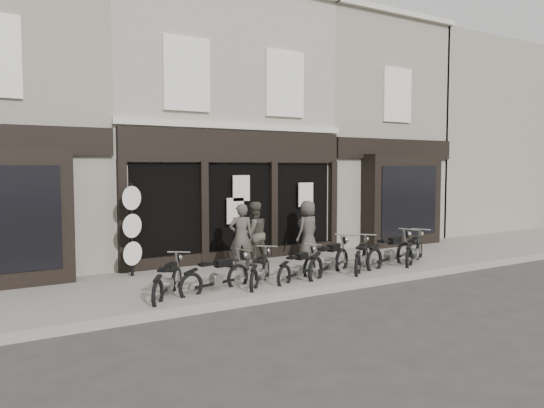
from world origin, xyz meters
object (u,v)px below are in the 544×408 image
motorcycle_3 (298,270)px  motorcycle_7 (415,253)px  man_left (241,237)px  motorcycle_4 (330,263)px  motorcycle_5 (362,260)px  motorcycle_0 (168,284)px  motorcycle_6 (390,255)px  advert_sign_post (132,233)px  man_centre (254,234)px  motorcycle_2 (260,274)px  man_right (308,230)px  motorcycle_1 (216,279)px

motorcycle_3 → motorcycle_7: bearing=-24.7°
motorcycle_3 → man_left: bearing=82.1°
motorcycle_4 → motorcycle_5: size_ratio=1.21×
motorcycle_0 → motorcycle_6: (6.50, 0.02, 0.05)m
advert_sign_post → man_centre: bearing=-29.8°
motorcycle_4 → advert_sign_post: 5.05m
motorcycle_2 → man_right: man_right is taller
motorcycle_7 → man_right: man_right is taller
man_right → motorcycle_4: bearing=48.0°
motorcycle_3 → motorcycle_5: size_ratio=1.02×
motorcycle_0 → man_left: man_left is taller
motorcycle_7 → advert_sign_post: (-7.50, 2.39, 0.80)m
man_centre → motorcycle_0: bearing=33.6°
man_left → man_centre: size_ratio=1.00×
motorcycle_0 → motorcycle_7: 7.47m
motorcycle_2 → motorcycle_4: size_ratio=0.75×
motorcycle_4 → motorcycle_2: bearing=154.1°
motorcycle_2 → man_right: bearing=-10.2°
motorcycle_0 → man_right: man_right is taller
motorcycle_3 → man_centre: (0.03, 2.19, 0.65)m
motorcycle_1 → motorcycle_5: bearing=-13.4°
motorcycle_4 → advert_sign_post: bearing=124.6°
motorcycle_3 → man_centre: size_ratio=0.97×
motorcycle_2 → man_left: (0.42, 1.71, 0.65)m
man_centre → advert_sign_post: size_ratio=0.72×
motorcycle_1 → advert_sign_post: advert_sign_post is taller
man_left → man_right: 2.62m
motorcycle_7 → motorcycle_3: bearing=150.1°
motorcycle_1 → man_centre: bearing=30.0°
motorcycle_3 → motorcycle_6: 3.22m
motorcycle_4 → advert_sign_post: size_ratio=0.83×
motorcycle_3 → man_right: bearing=23.1°
man_left → advert_sign_post: (-2.71, 0.75, 0.19)m
motorcycle_4 → man_centre: 2.43m
motorcycle_0 → motorcycle_5: size_ratio=0.99×
motorcycle_5 → man_centre: (-2.11, 2.10, 0.62)m
motorcycle_0 → motorcycle_1: motorcycle_1 is taller
motorcycle_5 → motorcycle_6: bearing=-38.3°
motorcycle_2 → motorcycle_6: bearing=-46.2°
motorcycle_7 → motorcycle_4: bearing=149.4°
motorcycle_0 → motorcycle_3: (3.29, -0.11, -0.02)m
motorcycle_3 → motorcycle_0: bearing=151.5°
motorcycle_7 → motorcycle_5: bearing=149.5°
motorcycle_0 → man_centre: 3.97m
motorcycle_2 → motorcycle_5: (3.16, 0.02, 0.03)m
motorcycle_3 → motorcycle_7: 4.19m
motorcycle_3 → motorcycle_6: (3.22, 0.13, 0.07)m
motorcycle_4 → man_right: bearing=41.7°
man_left → man_right: man_left is taller
man_left → man_centre: 0.76m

